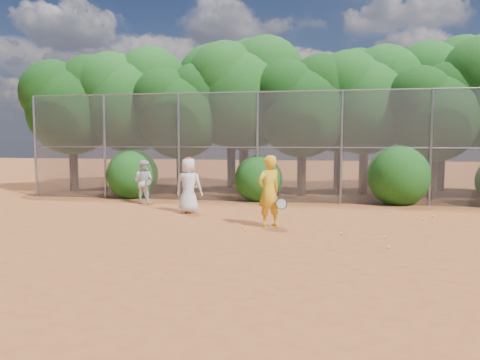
# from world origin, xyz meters

# --- Properties ---
(ground) EXTENTS (80.00, 80.00, 0.00)m
(ground) POSITION_xyz_m (0.00, 0.00, 0.00)
(ground) COLOR #A25024
(ground) RESTS_ON ground
(fence_back) EXTENTS (20.05, 0.09, 4.03)m
(fence_back) POSITION_xyz_m (-0.12, 6.00, 2.05)
(fence_back) COLOR gray
(fence_back) RESTS_ON ground
(tree_0) EXTENTS (4.38, 3.81, 6.00)m
(tree_0) POSITION_xyz_m (-9.44, 8.04, 3.93)
(tree_0) COLOR black
(tree_0) RESTS_ON ground
(tree_1) EXTENTS (4.64, 4.03, 6.35)m
(tree_1) POSITION_xyz_m (-6.94, 8.54, 4.16)
(tree_1) COLOR black
(tree_1) RESTS_ON ground
(tree_2) EXTENTS (3.99, 3.47, 5.47)m
(tree_2) POSITION_xyz_m (-4.45, 7.83, 3.58)
(tree_2) COLOR black
(tree_2) RESTS_ON ground
(tree_3) EXTENTS (4.89, 4.26, 6.70)m
(tree_3) POSITION_xyz_m (-1.94, 8.84, 4.40)
(tree_3) COLOR black
(tree_3) RESTS_ON ground
(tree_4) EXTENTS (4.19, 3.64, 5.73)m
(tree_4) POSITION_xyz_m (0.55, 8.24, 3.76)
(tree_4) COLOR black
(tree_4) RESTS_ON ground
(tree_5) EXTENTS (4.51, 3.92, 6.17)m
(tree_5) POSITION_xyz_m (3.06, 9.04, 4.05)
(tree_5) COLOR black
(tree_5) RESTS_ON ground
(tree_6) EXTENTS (3.86, 3.36, 5.29)m
(tree_6) POSITION_xyz_m (5.55, 8.03, 3.47)
(tree_6) COLOR black
(tree_6) RESTS_ON ground
(tree_9) EXTENTS (4.83, 4.20, 6.62)m
(tree_9) POSITION_xyz_m (-7.94, 10.84, 4.34)
(tree_9) COLOR black
(tree_9) RESTS_ON ground
(tree_10) EXTENTS (5.15, 4.48, 7.06)m
(tree_10) POSITION_xyz_m (-2.93, 11.05, 4.63)
(tree_10) COLOR black
(tree_10) RESTS_ON ground
(tree_11) EXTENTS (4.64, 4.03, 6.35)m
(tree_11) POSITION_xyz_m (2.06, 10.64, 4.16)
(tree_11) COLOR black
(tree_11) RESTS_ON ground
(tree_12) EXTENTS (5.02, 4.37, 6.88)m
(tree_12) POSITION_xyz_m (6.56, 11.24, 4.51)
(tree_12) COLOR black
(tree_12) RESTS_ON ground
(bush_0) EXTENTS (2.00, 2.00, 2.00)m
(bush_0) POSITION_xyz_m (-6.00, 6.30, 1.00)
(bush_0) COLOR #134C13
(bush_0) RESTS_ON ground
(bush_1) EXTENTS (1.80, 1.80, 1.80)m
(bush_1) POSITION_xyz_m (-1.00, 6.30, 0.90)
(bush_1) COLOR #134C13
(bush_1) RESTS_ON ground
(bush_2) EXTENTS (2.20, 2.20, 2.20)m
(bush_2) POSITION_xyz_m (4.00, 6.30, 1.10)
(bush_2) COLOR #134C13
(bush_2) RESTS_ON ground
(player_yellow) EXTENTS (0.91, 0.80, 1.88)m
(player_yellow) POSITION_xyz_m (0.02, 1.11, 0.94)
(player_yellow) COLOR yellow
(player_yellow) RESTS_ON ground
(player_teen) EXTENTS (0.86, 0.57, 1.75)m
(player_teen) POSITION_xyz_m (-2.70, 2.96, 0.87)
(player_teen) COLOR white
(player_teen) RESTS_ON ground
(player_white) EXTENTS (0.90, 0.80, 1.56)m
(player_white) POSITION_xyz_m (-4.90, 4.74, 0.78)
(player_white) COLOR silver
(player_white) RESTS_ON ground
(ball_0) EXTENTS (0.07, 0.07, 0.07)m
(ball_0) POSITION_xyz_m (1.87, 0.40, 0.03)
(ball_0) COLOR #CFEF2B
(ball_0) RESTS_ON ground
(ball_1) EXTENTS (0.07, 0.07, 0.07)m
(ball_1) POSITION_xyz_m (4.22, 2.90, 0.03)
(ball_1) COLOR #CFEF2B
(ball_1) RESTS_ON ground
(ball_2) EXTENTS (0.07, 0.07, 0.07)m
(ball_2) POSITION_xyz_m (2.80, -0.87, 0.03)
(ball_2) COLOR #CFEF2B
(ball_2) RESTS_ON ground
(ball_3) EXTENTS (0.07, 0.07, 0.07)m
(ball_3) POSITION_xyz_m (2.84, 0.17, 0.03)
(ball_3) COLOR #CFEF2B
(ball_3) RESTS_ON ground
(ball_4) EXTENTS (0.07, 0.07, 0.07)m
(ball_4) POSITION_xyz_m (-0.48, 0.42, 0.03)
(ball_4) COLOR #CFEF2B
(ball_4) RESTS_ON ground
(ball_5) EXTENTS (0.07, 0.07, 0.07)m
(ball_5) POSITION_xyz_m (4.60, 3.47, 0.03)
(ball_5) COLOR #CFEF2B
(ball_5) RESTS_ON ground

